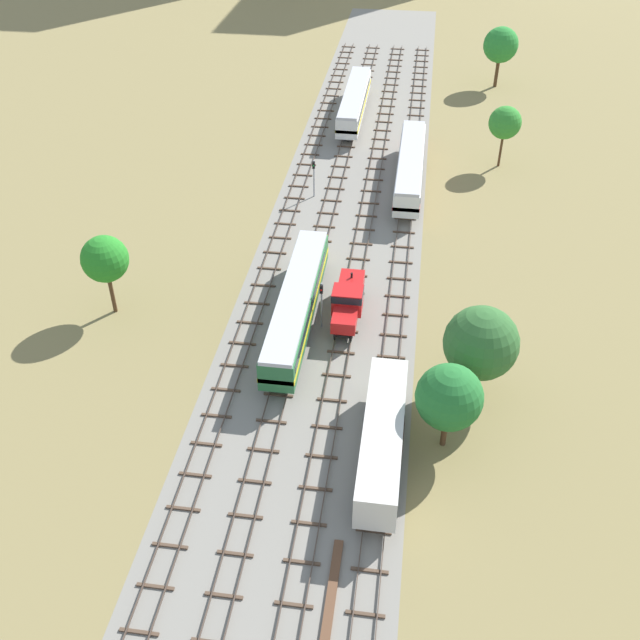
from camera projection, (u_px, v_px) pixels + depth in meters
name	position (u px, v px, depth m)	size (l,w,h in m)	color
ground_plane	(345.00, 226.00, 80.39)	(480.00, 480.00, 0.00)	olive
ballast_bed	(345.00, 226.00, 80.38)	(17.03, 176.00, 0.01)	gray
track_far_left	(288.00, 217.00, 81.82)	(2.40, 126.00, 0.29)	#47382D
track_left	(326.00, 219.00, 81.33)	(2.40, 126.00, 0.29)	#47382D
track_centre_left	(365.00, 222.00, 80.84)	(2.40, 126.00, 0.29)	#47382D
track_centre	(405.00, 225.00, 80.36)	(2.40, 126.00, 0.29)	#47382D
freight_boxcar_centre_nearest	(383.00, 438.00, 52.04)	(2.87, 14.00, 3.60)	beige
diesel_railcar_left_near	(297.00, 303.00, 64.63)	(2.96, 20.50, 3.80)	#286638
shunter_loco_centre_left_mid	(348.00, 300.00, 66.04)	(2.74, 8.46, 3.10)	red
diesel_railcar_centre_midfar	(410.00, 166.00, 86.42)	(2.96, 20.50, 3.80)	white
diesel_railcar_left_far	(354.00, 101.00, 102.80)	(2.96, 20.50, 3.80)	white
signal_post_nearest	(314.00, 174.00, 84.05)	(0.28, 0.47, 4.54)	gray
signal_post_near	(321.00, 300.00, 64.27)	(0.28, 0.47, 4.75)	gray
lineside_tree_0	(481.00, 343.00, 56.14)	(5.85, 5.85, 8.12)	#4C331E
lineside_tree_1	(105.00, 259.00, 64.59)	(4.22, 4.22, 7.84)	#4C331E
lineside_tree_2	(449.00, 397.00, 51.99)	(4.90, 4.90, 7.22)	#4C331E
lineside_tree_3	(505.00, 123.00, 88.87)	(3.97, 3.97, 7.67)	#4C331E
lineside_tree_4	(501.00, 45.00, 110.80)	(5.25, 5.25, 9.00)	#4C331E
spare_rail_bundle	(329.00, 611.00, 43.98)	(0.60, 10.00, 0.24)	brown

